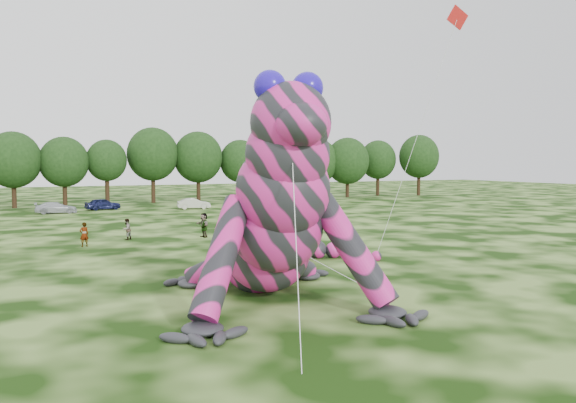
% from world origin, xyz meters
% --- Properties ---
extents(ground, '(240.00, 240.00, 0.00)m').
position_xyz_m(ground, '(0.00, 0.00, 0.00)').
color(ground, '#16330A').
rests_on(ground, ground).
extents(inflatable_gecko, '(17.48, 19.93, 9.03)m').
position_xyz_m(inflatable_gecko, '(0.50, 2.60, 4.52)').
color(inflatable_gecko, '#D52389').
rests_on(inflatable_gecko, ground).
extents(flying_kite, '(4.68, 2.65, 14.71)m').
position_xyz_m(flying_kite, '(13.13, 4.81, 12.86)').
color(flying_kite, red).
rests_on(flying_kite, ground).
extents(tree_7, '(6.68, 6.01, 9.48)m').
position_xyz_m(tree_7, '(-10.08, 56.80, 4.74)').
color(tree_7, black).
rests_on(tree_7, ground).
extents(tree_8, '(6.14, 5.53, 8.94)m').
position_xyz_m(tree_8, '(-4.22, 56.99, 4.47)').
color(tree_8, black).
rests_on(tree_8, ground).
extents(tree_9, '(5.27, 4.74, 8.68)m').
position_xyz_m(tree_9, '(1.06, 57.35, 4.34)').
color(tree_9, black).
rests_on(tree_9, ground).
extents(tree_10, '(7.09, 6.38, 10.50)m').
position_xyz_m(tree_10, '(7.40, 58.58, 5.25)').
color(tree_10, black).
rests_on(tree_10, ground).
extents(tree_11, '(7.01, 6.31, 10.07)m').
position_xyz_m(tree_11, '(13.79, 58.20, 5.03)').
color(tree_11, black).
rests_on(tree_11, ground).
extents(tree_12, '(5.99, 5.39, 8.97)m').
position_xyz_m(tree_12, '(20.01, 57.74, 4.49)').
color(tree_12, black).
rests_on(tree_12, ground).
extents(tree_13, '(6.83, 6.15, 10.13)m').
position_xyz_m(tree_13, '(27.13, 57.13, 5.06)').
color(tree_13, black).
rests_on(tree_13, ground).
extents(tree_14, '(6.82, 6.14, 9.40)m').
position_xyz_m(tree_14, '(33.46, 58.72, 4.70)').
color(tree_14, black).
rests_on(tree_14, ground).
extents(tree_15, '(7.17, 6.45, 9.63)m').
position_xyz_m(tree_15, '(38.47, 57.77, 4.82)').
color(tree_15, black).
rests_on(tree_15, ground).
extents(tree_16, '(6.26, 5.63, 9.37)m').
position_xyz_m(tree_16, '(45.45, 59.37, 4.69)').
color(tree_16, black).
rests_on(tree_16, ground).
extents(tree_17, '(6.98, 6.28, 10.30)m').
position_xyz_m(tree_17, '(51.95, 56.66, 5.15)').
color(tree_17, black).
rests_on(tree_17, ground).
extents(car_3, '(4.47, 1.95, 1.28)m').
position_xyz_m(car_3, '(-5.80, 46.66, 0.64)').
color(car_3, '#B1B5BA').
rests_on(car_3, ground).
extents(car_4, '(4.32, 2.40, 1.39)m').
position_xyz_m(car_4, '(-0.50, 49.42, 0.70)').
color(car_4, '#151A45').
rests_on(car_4, ground).
extents(car_5, '(4.09, 1.88, 1.30)m').
position_xyz_m(car_5, '(9.66, 46.02, 0.65)').
color(car_5, beige).
rests_on(car_5, ground).
extents(car_6, '(4.83, 2.39, 1.32)m').
position_xyz_m(car_6, '(21.22, 46.34, 0.66)').
color(car_6, '#262629').
rests_on(car_6, ground).
extents(car_7, '(4.97, 2.57, 1.38)m').
position_xyz_m(car_7, '(28.44, 49.27, 0.69)').
color(car_7, white).
rests_on(car_7, ground).
extents(spectator_3, '(1.13, 0.87, 1.79)m').
position_xyz_m(spectator_3, '(15.41, 31.02, 0.90)').
color(spectator_3, gray).
rests_on(spectator_3, ground).
extents(spectator_5, '(0.81, 1.79, 1.86)m').
position_xyz_m(spectator_5, '(3.36, 20.71, 0.93)').
color(spectator_5, gray).
rests_on(spectator_5, ground).
extents(spectator_1, '(0.96, 0.95, 1.56)m').
position_xyz_m(spectator_1, '(-2.19, 21.66, 0.78)').
color(spectator_1, gray).
rests_on(spectator_1, ground).
extents(spectator_0, '(0.68, 0.53, 1.66)m').
position_xyz_m(spectator_0, '(-5.33, 19.53, 0.83)').
color(spectator_0, gray).
rests_on(spectator_0, ground).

